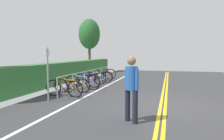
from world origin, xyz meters
TOP-DOWN VIEW (x-y plane):
  - ground_plane at (0.00, 0.00)m, footprint 30.13×10.32m
  - centre_line_yellow_inner at (0.00, -0.08)m, footprint 27.12×0.10m
  - centre_line_yellow_outer at (0.00, 0.08)m, footprint 27.12×0.10m
  - bike_lane_stripe_white at (0.00, 3.18)m, footprint 27.12×0.12m
  - bike_rack at (3.52, 4.11)m, footprint 7.11×0.05m
  - bicycle_0 at (0.46, 4.05)m, footprint 0.46×1.76m
  - bicycle_1 at (1.38, 4.12)m, footprint 0.49×1.65m
  - bicycle_2 at (2.30, 3.98)m, footprint 0.46×1.81m
  - bicycle_3 at (3.14, 4.16)m, footprint 0.57×1.79m
  - bicycle_4 at (4.03, 4.19)m, footprint 0.67×1.69m
  - bicycle_5 at (4.82, 4.01)m, footprint 0.54×1.68m
  - bicycle_6 at (5.73, 4.18)m, footprint 0.46×1.71m
  - bicycle_7 at (6.57, 4.23)m, footprint 0.67×1.66m
  - pedestrian at (-2.12, 0.76)m, footprint 0.33×0.41m
  - sign_post_near at (-0.63, 4.14)m, footprint 0.36×0.06m
  - hedge_backdrop at (5.02, 6.28)m, footprint 16.06×0.92m
  - tree_mid at (11.53, 7.17)m, footprint 2.02×2.02m

SIDE VIEW (x-z plane):
  - ground_plane at x=0.00m, z-range -0.05..0.00m
  - centre_line_yellow_inner at x=0.00m, z-range 0.00..0.00m
  - centre_line_yellow_outer at x=0.00m, z-range 0.00..0.00m
  - bike_lane_stripe_white at x=0.00m, z-range 0.00..0.00m
  - bicycle_1 at x=1.38m, z-range -0.02..0.66m
  - bicycle_6 at x=5.73m, z-range -0.02..0.67m
  - bicycle_5 at x=4.82m, z-range -0.02..0.69m
  - bicycle_4 at x=4.03m, z-range -0.02..0.72m
  - bicycle_0 at x=0.46m, z-range -0.02..0.72m
  - bicycle_2 at x=2.30m, z-range -0.02..0.75m
  - bicycle_7 at x=6.57m, z-range -0.02..0.76m
  - bicycle_3 at x=3.14m, z-range -0.02..0.76m
  - hedge_backdrop at x=5.02m, z-range 0.00..1.25m
  - bike_rack at x=3.52m, z-range 0.21..1.08m
  - pedestrian at x=-2.12m, z-range 0.14..1.87m
  - sign_post_near at x=-0.63m, z-range 0.22..2.24m
  - tree_mid at x=11.53m, z-range 1.08..6.13m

